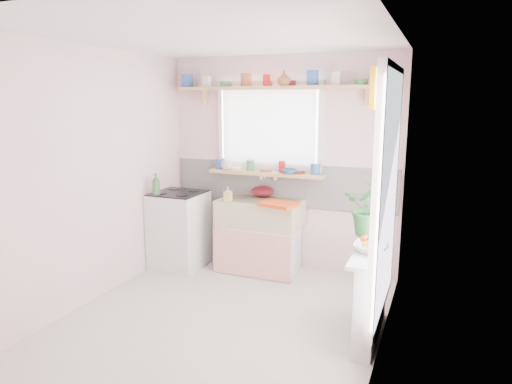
% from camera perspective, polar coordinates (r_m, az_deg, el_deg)
% --- Properties ---
extents(room, '(3.20, 3.20, 3.20)m').
position_cam_1_polar(room, '(4.52, 8.02, 3.50)').
color(room, silver).
rests_on(room, ground).
extents(sink_unit, '(0.95, 0.65, 1.11)m').
position_cam_1_polar(sink_unit, '(5.37, 0.50, -5.39)').
color(sink_unit, white).
rests_on(sink_unit, ground).
extents(cooker, '(0.58, 0.58, 0.93)m').
position_cam_1_polar(cooker, '(5.58, -9.58, -4.63)').
color(cooker, white).
rests_on(cooker, ground).
extents(radiator_ledge, '(0.22, 0.95, 0.78)m').
position_cam_1_polar(radiator_ledge, '(4.03, 14.20, -12.09)').
color(radiator_ledge, white).
rests_on(radiator_ledge, ground).
extents(windowsill, '(1.40, 0.22, 0.04)m').
position_cam_1_polar(windowsill, '(5.39, 1.25, 2.38)').
color(windowsill, tan).
rests_on(windowsill, room).
extents(pine_shelf, '(2.52, 0.24, 0.04)m').
position_cam_1_polar(pine_shelf, '(5.26, 2.82, 12.86)').
color(pine_shelf, tan).
rests_on(pine_shelf, room).
extents(shelf_crockery, '(2.47, 0.11, 0.12)m').
position_cam_1_polar(shelf_crockery, '(5.27, 2.59, 13.68)').
color(shelf_crockery, '#3359A5').
rests_on(shelf_crockery, pine_shelf).
extents(sill_crockery, '(1.35, 0.11, 0.12)m').
position_cam_1_polar(sill_crockery, '(5.38, 1.09, 3.18)').
color(sill_crockery, '#3359A5').
rests_on(sill_crockery, windowsill).
extents(dish_tray, '(0.44, 0.37, 0.04)m').
position_cam_1_polar(dish_tray, '(4.99, 2.85, -1.53)').
color(dish_tray, '#EC4A15').
rests_on(dish_tray, sink_unit).
extents(colander, '(0.31, 0.31, 0.13)m').
position_cam_1_polar(colander, '(5.46, 0.84, 0.10)').
color(colander, '#560E16').
rests_on(colander, sink_unit).
extents(jade_plant, '(0.48, 0.41, 0.52)m').
position_cam_1_polar(jade_plant, '(4.23, 14.24, -1.90)').
color(jade_plant, '#2D7130').
rests_on(jade_plant, radiator_ledge).
extents(fruit_bowl, '(0.28, 0.28, 0.07)m').
position_cam_1_polar(fruit_bowl, '(3.83, 14.14, -6.80)').
color(fruit_bowl, silver).
rests_on(fruit_bowl, radiator_ledge).
extents(herb_pot, '(0.12, 0.10, 0.20)m').
position_cam_1_polar(herb_pot, '(3.67, 14.56, -6.54)').
color(herb_pot, '#2C6F31').
rests_on(herb_pot, radiator_ledge).
extents(soap_bottle_sink, '(0.08, 0.08, 0.17)m').
position_cam_1_polar(soap_bottle_sink, '(5.21, -3.53, -0.25)').
color(soap_bottle_sink, '#E3D265').
rests_on(soap_bottle_sink, sink_unit).
extents(sill_cup, '(0.17, 0.17, 0.10)m').
position_cam_1_polar(sill_cup, '(5.52, -3.73, 3.32)').
color(sill_cup, beige).
rests_on(sill_cup, windowsill).
extents(sill_bowl, '(0.23, 0.23, 0.06)m').
position_cam_1_polar(sill_bowl, '(5.22, 4.18, 2.60)').
color(sill_bowl, '#2E6196').
rests_on(sill_bowl, windowsill).
extents(shelf_vase, '(0.16, 0.16, 0.16)m').
position_cam_1_polar(shelf_vase, '(5.18, 3.53, 14.00)').
color(shelf_vase, '#95572D').
rests_on(shelf_vase, pine_shelf).
extents(cooker_bottle, '(0.11, 0.11, 0.25)m').
position_cam_1_polar(cooker_bottle, '(5.35, -12.39, 0.95)').
color(cooker_bottle, '#38703B').
rests_on(cooker_bottle, cooker).
extents(fruit, '(0.20, 0.14, 0.10)m').
position_cam_1_polar(fruit, '(3.82, 14.29, -5.94)').
color(fruit, '#FF6015').
rests_on(fruit, fruit_bowl).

